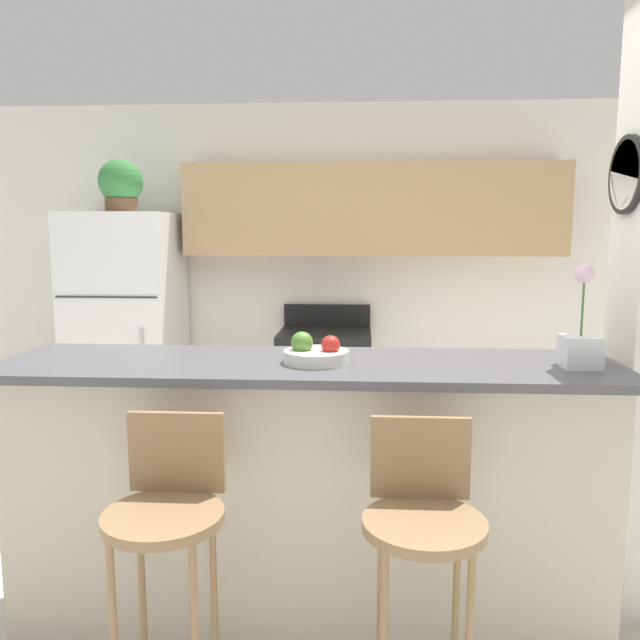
# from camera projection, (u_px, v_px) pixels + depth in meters

# --- Properties ---
(ground_plane) EXTENTS (14.00, 14.00, 0.00)m
(ground_plane) POSITION_uv_depth(u_px,v_px,m) (308.00, 614.00, 2.65)
(ground_plane) COLOR beige
(wall_back) EXTENTS (5.60, 0.38, 2.55)m
(wall_back) POSITION_uv_depth(u_px,v_px,m) (348.00, 251.00, 4.63)
(wall_back) COLOR white
(wall_back) RESTS_ON ground_plane
(counter_bar) EXTENTS (2.47, 0.65, 1.10)m
(counter_bar) POSITION_uv_depth(u_px,v_px,m) (308.00, 490.00, 2.58)
(counter_bar) COLOR beige
(counter_bar) RESTS_ON ground_plane
(refrigerator) EXTENTS (0.72, 0.71, 1.75)m
(refrigerator) POSITION_uv_depth(u_px,v_px,m) (127.00, 335.00, 4.49)
(refrigerator) COLOR white
(refrigerator) RESTS_ON ground_plane
(stove_range) EXTENTS (0.65, 0.62, 1.07)m
(stove_range) POSITION_uv_depth(u_px,v_px,m) (325.00, 392.00, 4.51)
(stove_range) COLOR white
(stove_range) RESTS_ON ground_plane
(bar_stool_left) EXTENTS (0.39, 0.39, 1.01)m
(bar_stool_left) POSITION_uv_depth(u_px,v_px,m) (167.00, 519.00, 2.03)
(bar_stool_left) COLOR olive
(bar_stool_left) RESTS_ON ground_plane
(bar_stool_right) EXTENTS (0.39, 0.39, 1.01)m
(bar_stool_right) POSITION_uv_depth(u_px,v_px,m) (423.00, 527.00, 1.98)
(bar_stool_right) COLOR olive
(bar_stool_right) RESTS_ON ground_plane
(potted_plant_on_fridge) EXTENTS (0.31, 0.31, 0.37)m
(potted_plant_on_fridge) POSITION_uv_depth(u_px,v_px,m) (121.00, 185.00, 4.34)
(potted_plant_on_fridge) COLOR brown
(potted_plant_on_fridge) RESTS_ON refrigerator
(orchid_vase) EXTENTS (0.14, 0.14, 0.39)m
(orchid_vase) POSITION_uv_depth(u_px,v_px,m) (581.00, 342.00, 2.37)
(orchid_vase) COLOR white
(orchid_vase) RESTS_ON counter_bar
(fruit_bowl) EXTENTS (0.26, 0.26, 0.12)m
(fruit_bowl) POSITION_uv_depth(u_px,v_px,m) (315.00, 353.00, 2.47)
(fruit_bowl) COLOR silver
(fruit_bowl) RESTS_ON counter_bar
(trash_bin) EXTENTS (0.28, 0.28, 0.38)m
(trash_bin) POSITION_uv_depth(u_px,v_px,m) (201.00, 439.00, 4.31)
(trash_bin) COLOR black
(trash_bin) RESTS_ON ground_plane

